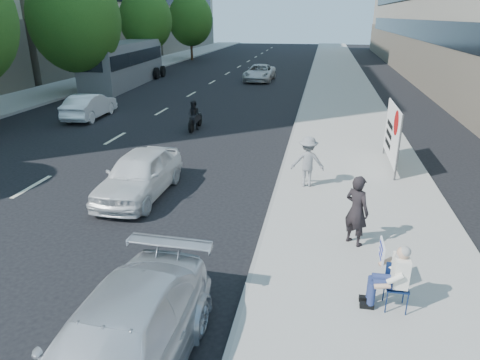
% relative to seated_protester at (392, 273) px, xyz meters
% --- Properties ---
extents(ground, '(160.00, 160.00, 0.00)m').
position_rel_seated_protester_xyz_m(ground, '(-4.16, 2.47, -0.87)').
color(ground, black).
rests_on(ground, ground).
extents(near_sidewalk, '(5.00, 120.00, 0.15)m').
position_rel_seated_protester_xyz_m(near_sidewalk, '(-0.16, 22.47, -0.80)').
color(near_sidewalk, '#A8A59D').
rests_on(near_sidewalk, ground).
extents(far_sidewalk, '(4.50, 120.00, 0.15)m').
position_rel_seated_protester_xyz_m(far_sidewalk, '(-20.91, 22.47, -0.80)').
color(far_sidewalk, '#A8A59D').
rests_on(far_sidewalk, ground).
extents(tree_far_c, '(6.00, 6.00, 8.47)m').
position_rel_seated_protester_xyz_m(tree_far_c, '(-17.86, 20.47, 4.15)').
color(tree_far_c, '#382616').
rests_on(tree_far_c, ground).
extents(tree_far_d, '(4.80, 4.80, 7.65)m').
position_rel_seated_protester_xyz_m(tree_far_d, '(-17.86, 32.47, 4.01)').
color(tree_far_d, '#382616').
rests_on(tree_far_d, ground).
extents(tree_far_e, '(5.40, 5.40, 7.89)m').
position_rel_seated_protester_xyz_m(tree_far_e, '(-17.86, 46.47, 3.91)').
color(tree_far_e, '#382616').
rests_on(tree_far_e, ground).
extents(seated_protester, '(0.83, 1.12, 1.31)m').
position_rel_seated_protester_xyz_m(seated_protester, '(0.00, 0.00, 0.00)').
color(seated_protester, '#11234D').
rests_on(seated_protester, near_sidewalk).
extents(jogger, '(1.08, 0.67, 1.62)m').
position_rel_seated_protester_xyz_m(jogger, '(-1.78, 5.90, 0.09)').
color(jogger, gray).
rests_on(jogger, near_sidewalk).
extents(pedestrian_woman, '(0.74, 0.72, 1.72)m').
position_rel_seated_protester_xyz_m(pedestrian_woman, '(-0.50, 2.33, 0.14)').
color(pedestrian_woman, black).
rests_on(pedestrian_woman, near_sidewalk).
extents(protest_banner, '(0.08, 3.06, 2.20)m').
position_rel_seated_protester_xyz_m(protest_banner, '(1.06, 8.41, 0.53)').
color(protest_banner, '#4C4C4C').
rests_on(protest_banner, near_sidewalk).
extents(parked_sedan, '(2.07, 4.81, 1.38)m').
position_rel_seated_protester_xyz_m(parked_sedan, '(-4.17, -2.57, -0.18)').
color(parked_sedan, silver).
rests_on(parked_sedan, ground).
extents(white_sedan_near, '(1.69, 4.13, 1.40)m').
position_rel_seated_protester_xyz_m(white_sedan_near, '(-6.84, 4.47, -0.17)').
color(white_sedan_near, white).
rests_on(white_sedan_near, ground).
extents(white_sedan_mid, '(1.63, 4.12, 1.34)m').
position_rel_seated_protester_xyz_m(white_sedan_mid, '(-13.87, 14.14, -0.21)').
color(white_sedan_mid, white).
rests_on(white_sedan_mid, ground).
extents(white_sedan_far, '(2.35, 4.95, 1.36)m').
position_rel_seated_protester_xyz_m(white_sedan_far, '(-6.85, 30.01, -0.19)').
color(white_sedan_far, silver).
rests_on(white_sedan_far, ground).
extents(motorcycle, '(0.71, 2.04, 1.42)m').
position_rel_seated_protester_xyz_m(motorcycle, '(-7.52, 12.75, -0.24)').
color(motorcycle, black).
rests_on(motorcycle, ground).
extents(bus, '(3.44, 12.21, 3.30)m').
position_rel_seated_protester_xyz_m(bus, '(-17.16, 25.86, 0.76)').
color(bus, slate).
rests_on(bus, ground).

